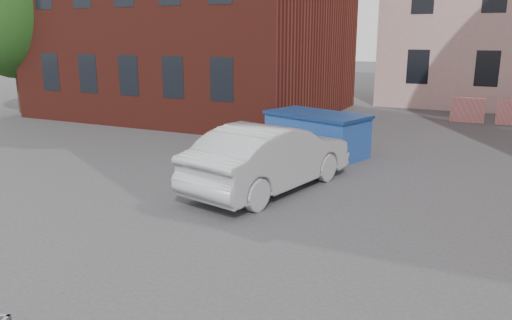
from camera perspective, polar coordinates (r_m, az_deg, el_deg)
The scene contains 4 objects.
ground at distance 8.48m, azimuth -0.84°, elevation -10.16°, with size 120.00×120.00×0.00m, color #38383A.
far_building at distance 37.23m, azimuth -13.86°, elevation 14.56°, with size 6.00×6.00×8.00m, color maroon.
dumpster at distance 14.96m, azimuth 6.92°, elevation 3.02°, with size 3.32×2.42×1.25m.
silver_car at distance 11.45m, azimuth 1.66°, elevation 0.37°, with size 1.62×4.64×1.53m, color #AAADB2.
Camera 1 is at (3.45, -6.91, 3.49)m, focal length 35.00 mm.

